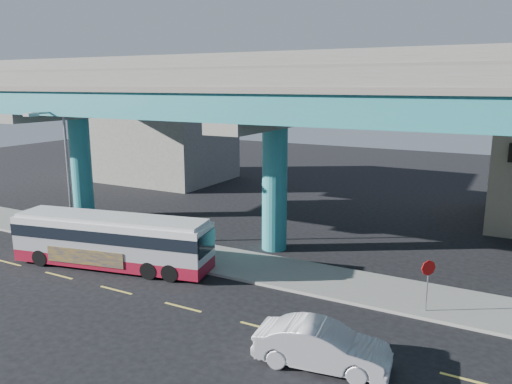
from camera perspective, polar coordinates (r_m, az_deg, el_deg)
The scene contains 10 objects.
ground at distance 23.47m, azimuth -7.90°, elevation -12.64°, with size 120.00×120.00×0.00m, color black.
sidewalk at distance 27.70m, azimuth -1.14°, elevation -8.37°, with size 70.00×4.00×0.15m, color gray.
lane_markings at distance 23.25m, azimuth -8.35°, elevation -12.89°, with size 58.00×0.12×0.01m.
viaduct at distance 29.12m, azimuth 2.33°, elevation 10.89°, with size 52.00×12.40×11.70m.
building_concrete at distance 52.80m, azimuth -10.33°, elevation 6.28°, with size 12.00×10.00×9.00m, color gray.
transit_bus at distance 28.33m, azimuth -16.14°, elevation -5.20°, with size 11.40×4.59×2.86m.
sedan at distance 18.56m, azimuth 7.54°, elevation -17.03°, with size 4.96×2.29×1.58m, color #B1B2B7.
parked_car at distance 37.93m, azimuth -23.21°, elevation -2.54°, with size 4.00×2.38×1.28m, color #2B2C30.
street_lamp at distance 32.17m, azimuth -21.57°, elevation 3.65°, with size 0.50×2.67×8.28m.
stop_sign at distance 22.92m, azimuth 19.07°, elevation -8.95°, with size 0.51×0.52×2.32m.
Camera 1 is at (12.74, -17.07, 9.84)m, focal length 35.00 mm.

